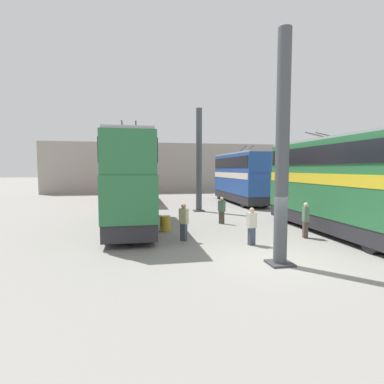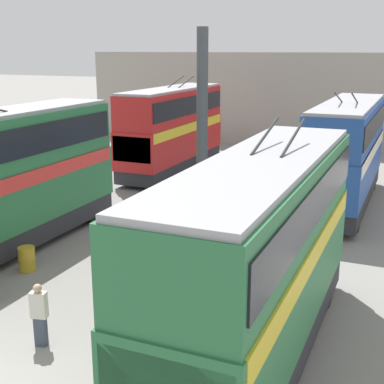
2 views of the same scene
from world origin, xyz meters
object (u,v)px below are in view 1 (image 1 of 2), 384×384
bus_right_near (130,177)px  bus_right_far (132,174)px  bus_left_far (240,175)px  person_aisle_foreground (252,225)px  person_by_right_row (184,221)px  person_by_left_row (306,219)px  person_aisle_midway (222,210)px  oil_drum (165,224)px  bus_left_near (336,180)px

bus_right_near → bus_right_far: bearing=0.0°
bus_left_far → person_aisle_foreground: bearing=161.7°
person_by_right_row → person_aisle_foreground: bearing=-69.8°
bus_left_far → person_by_left_row: 15.75m
person_by_right_row → person_aisle_midway: bearing=7.3°
person_aisle_foreground → person_by_right_row: size_ratio=0.95×
person_by_right_row → person_aisle_midway: 5.06m
person_by_left_row → oil_drum: person_by_left_row is taller
person_aisle_foreground → person_by_left_row: size_ratio=0.96×
oil_drum → person_aisle_midway: bearing=-67.0°
bus_right_near → person_by_right_row: 5.13m
bus_left_near → oil_drum: bus_left_near is taller
bus_right_far → person_aisle_foreground: (-19.74, -5.50, -2.03)m
person_aisle_midway → person_aisle_foreground: bearing=-137.4°
bus_left_far → bus_right_near: bearing=135.3°
person_by_right_row → bus_left_far: bearing=16.0°
bus_left_near → bus_left_far: size_ratio=0.97×
person_by_left_row → person_aisle_midway: size_ratio=1.05×
person_aisle_foreground → person_by_right_row: 3.24m
bus_left_near → bus_right_far: (18.20, 10.88, 0.03)m
bus_left_far → person_by_right_row: size_ratio=5.90×
bus_right_near → person_by_left_row: bearing=-117.2°
person_aisle_foreground → bus_left_near: bearing=92.3°
bus_left_near → person_aisle_foreground: bearing=106.0°
bus_right_far → person_aisle_foreground: bus_right_far is taller
bus_right_far → person_aisle_midway: bearing=-158.5°
oil_drum → person_by_left_row: bearing=-113.3°
person_aisle_midway → person_by_right_row: bearing=-173.5°
person_aisle_foreground → person_by_right_row: (1.37, 2.94, 0.06)m
person_aisle_foreground → person_by_left_row: bearing=90.6°
person_by_right_row → oil_drum: 2.54m
person_by_left_row → person_aisle_midway: bearing=138.1°
bus_right_far → person_by_right_row: size_ratio=5.67×
bus_left_far → oil_drum: size_ratio=12.50×
bus_right_near → person_aisle_midway: 6.04m
person_aisle_foreground → oil_drum: (3.77, 3.60, -0.49)m
person_by_right_row → person_by_left_row: bearing=-49.9°
bus_left_far → oil_drum: bearing=144.4°
person_aisle_foreground → person_aisle_midway: size_ratio=1.01×
person_by_left_row → bus_right_near: bearing=166.8°
bus_right_near → person_aisle_midway: size_ratio=6.14×
bus_right_near → person_aisle_midway: bus_right_near is taller
person_by_left_row → oil_drum: size_ratio=2.09×
bus_left_far → oil_drum: 15.62m
bus_left_far → person_aisle_midway: bearing=154.5°
bus_left_far → person_by_right_row: bus_left_far is taller
person_by_left_row → person_aisle_midway: 5.47m
bus_left_near → person_aisle_midway: bus_left_near is taller
bus_left_far → bus_right_far: (3.43, 10.88, 0.06)m
bus_left_near → person_by_left_row: (-0.72, 2.16, -1.96)m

